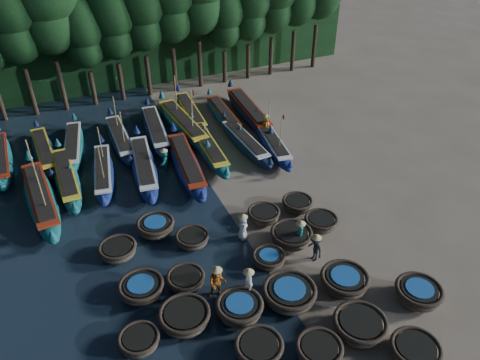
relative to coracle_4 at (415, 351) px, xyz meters
name	(u,v)px	position (x,y,z in m)	size (l,w,h in m)	color
ground	(246,238)	(-3.27, 9.35, -0.41)	(120.00, 120.00, 0.00)	#7C6C5A
foliage_wall	(132,25)	(-3.27, 32.85, 4.59)	(40.00, 3.00, 10.00)	black
coracle_4	(415,351)	(0.00, 0.00, 0.00)	(2.49, 2.49, 0.72)	#4D4230
coracle_6	(259,348)	(-5.73, 2.62, 0.03)	(2.46, 2.46, 0.77)	#4D4230
coracle_7	(319,350)	(-3.55, 1.57, 0.02)	(2.36, 2.36, 0.75)	#4D4230
coracle_8	(360,325)	(-1.33, 1.90, 0.04)	(2.83, 2.83, 0.79)	#4D4230
coracle_9	(418,293)	(2.17, 2.30, 0.05)	(2.62, 2.62, 0.80)	#4D4230
coracle_10	(139,340)	(-10.07, 5.00, -0.04)	(1.84, 1.84, 0.65)	#4D4230
coracle_11	(185,317)	(-7.98, 5.35, 0.03)	(2.29, 2.29, 0.77)	#4D4230
coracle_12	(240,308)	(-5.64, 4.78, 0.07)	(2.27, 2.27, 0.84)	#4D4230
coracle_13	(289,293)	(-3.23, 4.63, 0.07)	(2.50, 2.50, 0.83)	#4D4230
coracle_14	(344,281)	(-0.49, 4.28, 0.06)	(2.67, 2.67, 0.82)	#4D4230
coracle_15	(141,288)	(-9.29, 7.73, 0.01)	(2.13, 2.13, 0.73)	#4D4230
coracle_16	(186,280)	(-7.25, 7.41, -0.01)	(1.84, 1.84, 0.71)	#4D4230
coracle_17	(269,259)	(-3.02, 7.11, -0.03)	(1.80, 1.80, 0.66)	#4D4230
coracle_18	(291,236)	(-1.22, 8.07, 0.04)	(2.34, 2.34, 0.79)	#4D4230
coracle_19	(321,222)	(0.87, 8.50, -0.03)	(1.87, 1.87, 0.67)	#4D4230
coracle_20	(118,250)	(-9.76, 10.72, 0.00)	(2.11, 2.11, 0.72)	#4D4230
coracle_21	(156,226)	(-7.53, 11.68, 0.05)	(2.46, 2.46, 0.79)	#4D4230
coracle_22	(192,239)	(-6.01, 10.05, -0.04)	(2.01, 2.01, 0.65)	#4D4230
coracle_23	(264,215)	(-1.72, 10.31, -0.02)	(2.14, 2.14, 0.68)	#4D4230
coracle_24	(297,204)	(0.47, 10.39, 0.00)	(2.04, 2.04, 0.71)	#4D4230
long_boat_1	(41,198)	(-12.94, 16.62, 0.19)	(2.19, 8.97, 3.82)	#0F5A59
long_boat_2	(67,178)	(-11.33, 18.29, 0.12)	(1.48, 7.99, 1.41)	#0F5A59
long_boat_3	(103,172)	(-9.15, 18.08, 0.09)	(2.43, 7.33, 3.15)	navy
long_boat_4	(144,166)	(-6.65, 17.60, 0.15)	(2.58, 8.38, 1.49)	navy
long_boat_5	(187,164)	(-4.08, 16.72, 0.18)	(2.39, 8.73, 1.54)	navy
long_boat_6	(208,147)	(-2.09, 18.18, 0.14)	(1.86, 8.18, 1.44)	#0F5A59
long_boat_7	(245,142)	(0.56, 17.85, 0.09)	(1.61, 7.52, 1.32)	#0F1B37
long_boat_8	(272,142)	(2.23, 17.11, 0.11)	(2.50, 7.63, 3.28)	navy
long_boat_9	(1,159)	(-15.00, 22.27, 0.12)	(1.54, 8.01, 1.41)	#0F5A59
long_boat_10	(44,151)	(-12.32, 22.22, 0.09)	(1.70, 7.48, 1.32)	#0F1B37
long_boat_11	(73,146)	(-10.43, 22.14, 0.10)	(2.51, 7.49, 1.34)	#0F5A59
long_boat_12	(120,139)	(-7.28, 21.86, 0.11)	(1.47, 7.70, 3.27)	#0F1B37
long_boat_13	(156,130)	(-4.68, 22.03, 0.14)	(2.32, 8.22, 1.45)	#0F1B37
long_boat_14	(183,124)	(-2.62, 21.99, 0.21)	(2.26, 9.16, 3.90)	#0F5A59
long_boat_15	(190,113)	(-1.47, 23.66, 0.12)	(1.91, 7.92, 1.40)	navy
long_boat_16	(224,114)	(0.80, 22.44, 0.08)	(1.58, 7.33, 1.29)	#0F5A59
long_boat_17	(248,111)	(2.69, 21.95, 0.20)	(2.21, 9.12, 1.61)	#0F1B37
fisherman_0	(243,226)	(-3.42, 9.39, 0.42)	(0.55, 0.79, 1.73)	silver
fisherman_1	(300,233)	(-0.96, 7.68, 0.48)	(0.52, 0.64, 1.76)	#196967
fisherman_2	(217,282)	(-6.12, 6.22, 0.51)	(1.04, 0.94, 1.95)	#B45F18
fisherman_3	(315,247)	(-0.77, 6.49, 0.40)	(0.65, 1.03, 1.73)	black
fisherman_4	(249,282)	(-4.79, 5.69, 0.44)	(0.64, 0.99, 1.76)	silver
fisherman_5	(165,160)	(-5.32, 17.44, 0.40)	(0.91, 1.50, 1.75)	#196967
fisherman_6	(266,126)	(2.57, 18.75, 0.53)	(0.87, 1.02, 1.97)	#B45F18
tree_3	(9,11)	(-12.37, 29.35, 7.58)	(4.92, 4.92, 11.60)	black
tree_5	(82,32)	(-7.77, 29.35, 5.56)	(3.68, 3.68, 8.68)	black
tree_6	(111,19)	(-5.47, 29.35, 6.23)	(4.09, 4.09, 9.65)	black
tree_7	(140,7)	(-3.17, 29.35, 6.91)	(4.51, 4.51, 10.63)	black
tree_10	(224,14)	(3.73, 29.35, 5.56)	(3.68, 3.68, 8.68)	black
tree_11	(249,3)	(6.03, 29.35, 6.23)	(4.09, 4.09, 9.65)	black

